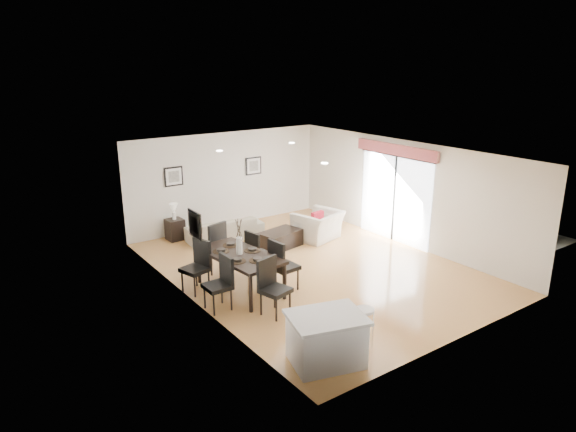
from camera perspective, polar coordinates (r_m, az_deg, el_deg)
ground at (r=12.00m, az=2.64°, el=-5.71°), size 8.00×8.00×0.00m
wall_back at (r=14.80m, az=-6.87°, el=4.04°), size 6.00×0.04×2.70m
wall_front at (r=8.93m, az=18.81°, el=-5.44°), size 6.00×0.04×2.70m
wall_left at (r=10.06m, az=-10.87°, el=-2.31°), size 0.04×8.00×2.70m
wall_right at (r=13.55m, az=12.79°, el=2.54°), size 0.04×8.00×2.70m
ceiling at (r=11.25m, az=2.83°, el=7.10°), size 6.00×8.00×0.02m
sofa at (r=13.82m, az=-7.03°, el=-1.43°), size 2.08×0.96×0.59m
armchair at (r=13.74m, az=3.35°, el=-1.07°), size 1.39×1.29×0.76m
courtyard_plant_a at (r=15.23m, az=21.76°, el=-0.79°), size 0.60×0.54×0.60m
courtyard_plant_b at (r=16.47m, az=16.66°, el=1.13°), size 0.43×0.43×0.68m
dining_table at (r=10.60m, az=-5.39°, el=-4.61°), size 1.18×2.05×0.82m
dining_chair_wnear at (r=9.96m, az=-7.40°, el=-7.02°), size 0.48×0.48×1.07m
dining_chair_wfar at (r=10.78m, az=-9.95°, el=-5.14°), size 0.61×0.61×1.09m
dining_chair_enear at (r=10.59m, az=-0.78°, el=-5.21°), size 0.54×0.54×1.11m
dining_chair_efar at (r=11.37m, az=-3.55°, el=-3.89°), size 0.52×0.52×1.04m
dining_chair_head at (r=9.69m, az=-1.84°, el=-7.47°), size 0.60×0.60×1.10m
dining_chair_foot at (r=11.64m, az=-8.25°, el=-3.14°), size 0.66×0.66×1.17m
vase at (r=10.48m, az=-5.44°, el=-2.74°), size 0.91×1.42×0.75m
coffee_table at (r=13.18m, az=-0.88°, el=-2.58°), size 1.18×0.84×0.43m
side_table at (r=14.04m, az=-12.44°, el=-1.46°), size 0.44×0.44×0.57m
table_lamp at (r=13.88m, az=-12.59°, el=0.75°), size 0.23×0.23×0.43m
cushion at (r=13.52m, az=3.30°, el=-0.29°), size 0.39×0.17×0.38m
kitchen_island at (r=8.30m, az=4.28°, el=-13.47°), size 1.37×1.19×0.82m
bar_stool at (r=8.69m, az=8.50°, el=-10.75°), size 0.32×0.32×0.70m
framed_print_back_left at (r=14.04m, az=-12.59°, el=4.31°), size 0.52×0.04×0.52m
framed_print_back_right at (r=15.15m, az=-3.86°, el=5.58°), size 0.52×0.04×0.52m
framed_print_left_wall at (r=9.81m, az=-10.31°, el=-0.94°), size 0.04×0.52×0.52m
sliding_door at (r=13.64m, az=11.82°, el=4.06°), size 0.12×2.70×2.57m
courtyard at (r=16.58m, az=17.86°, el=3.21°), size 6.00×6.00×2.00m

